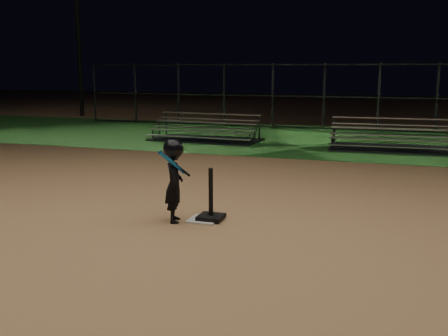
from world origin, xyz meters
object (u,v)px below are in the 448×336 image
batting_tee (211,209)px  bleacher_right (395,144)px  bleacher_left (205,135)px  light_pole_left (76,11)px  child_batter (174,178)px  home_plate (204,220)px

batting_tee → bleacher_right: (2.59, 8.38, 0.01)m
batting_tee → bleacher_left: size_ratio=0.22×
bleacher_left → bleacher_right: 5.88m
bleacher_right → light_pole_left: bearing=153.4°
batting_tee → child_batter: bearing=-154.8°
bleacher_left → light_pole_left: (-8.82, 6.34, 4.77)m
bleacher_left → bleacher_right: size_ratio=0.97×
child_batter → home_plate: bearing=-86.1°
home_plate → light_pole_left: (-12.00, 14.94, 4.93)m
home_plate → bleacher_right: size_ratio=0.12×
batting_tee → child_batter: size_ratio=0.62×
bleacher_left → bleacher_right: (5.87, -0.17, 0.01)m
batting_tee → light_pole_left: size_ratio=0.10×
batting_tee → bleacher_right: size_ratio=0.22×
home_plate → bleacher_left: size_ratio=0.13×
child_batter → bleacher_left: bearing=-3.8°
batting_tee → child_batter: child_batter is taller
bleacher_right → light_pole_left: (-14.69, 6.52, 4.76)m
batting_tee → light_pole_left: light_pole_left is taller
home_plate → light_pole_left: size_ratio=0.05×
bleacher_right → batting_tee: bearing=-109.8°
child_batter → light_pole_left: light_pole_left is taller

